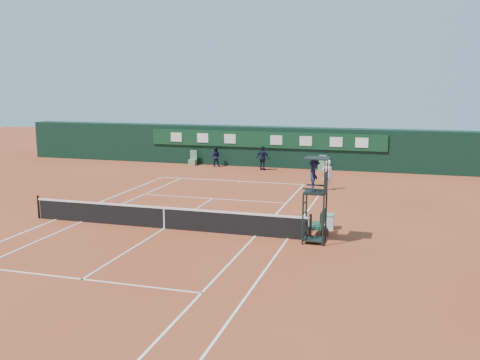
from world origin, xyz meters
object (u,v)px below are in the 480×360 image
tennis_net (164,217)px  cooler (327,221)px  umpire_chair (315,182)px  player (327,175)px  player_bench (319,222)px

tennis_net → cooler: bearing=16.4°
tennis_net → umpire_chair: umpire_chair is taller
cooler → player: bearing=97.4°
cooler → player: player is taller
tennis_net → player: bearing=61.8°
umpire_chair → player: 11.00m
umpire_chair → player: umpire_chair is taller
cooler → player: (-1.12, 8.63, 0.59)m
player_bench → cooler: size_ratio=1.86×
tennis_net → cooler: (6.83, 2.02, -0.18)m
player → umpire_chair: bearing=70.0°
player_bench → cooler: 1.36m
tennis_net → player_bench: 6.68m
player → player_bench: bearing=70.7°
player_bench → tennis_net: bearing=-174.0°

